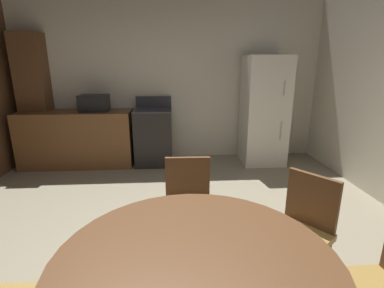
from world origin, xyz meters
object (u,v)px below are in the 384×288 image
dining_table (195,285)px  chair_northeast (301,226)px  refrigerator (264,111)px  chair_north (188,203)px  oven_range (154,136)px  microwave (94,103)px

dining_table → chair_northeast: size_ratio=1.54×
refrigerator → chair_north: refrigerator is taller
oven_range → chair_north: size_ratio=1.26×
microwave → chair_northeast: bearing=-52.7°
refrigerator → dining_table: (-1.40, -3.41, -0.27)m
microwave → chair_north: bearing=-60.7°
chair_north → chair_northeast: 0.89m
refrigerator → chair_north: (-1.38, -2.39, -0.38)m
refrigerator → chair_north: 2.79m
oven_range → refrigerator: refrigerator is taller
oven_range → microwave: microwave is taller
refrigerator → chair_north: size_ratio=2.02×
oven_range → chair_north: 2.48m
microwave → dining_table: microwave is taller
chair_north → microwave: bearing=-149.6°
dining_table → chair_north: size_ratio=1.54×
refrigerator → microwave: size_ratio=4.00×
refrigerator → microwave: (-2.75, 0.05, 0.15)m
oven_range → chair_northeast: oven_range is taller
refrigerator → oven_range: bearing=178.3°
refrigerator → chair_northeast: size_ratio=2.02×
refrigerator → dining_table: refrigerator is taller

